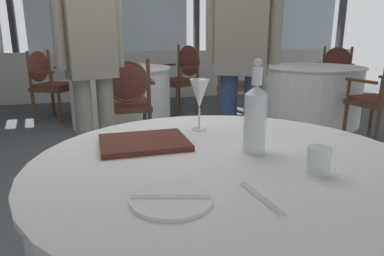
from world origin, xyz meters
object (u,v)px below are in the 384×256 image
object	(u,v)px
side_plate	(171,199)
water_tumbler	(319,160)
dining_chair_1_2	(334,73)
diner_person_0	(91,61)
water_bottle	(255,116)
diner_person_1	(242,54)
dining_chair_1_0	(228,78)
wine_glass	(199,95)
dining_chair_0_0	(183,74)
dining_chair_0_2	(127,97)
dining_chair_0_1	(48,80)
menu_book	(144,142)

from	to	relation	value
side_plate	water_tumbler	bearing A→B (deg)	8.06
dining_chair_1_2	diner_person_0	distance (m)	3.99
water_bottle	water_tumbler	world-z (taller)	water_bottle
dining_chair_1_2	diner_person_1	distance (m)	3.40
water_tumbler	dining_chair_1_0	distance (m)	3.66
water_bottle	wine_glass	world-z (taller)	water_bottle
wine_glass	dining_chair_0_0	world-z (taller)	dining_chair_0_0
water_bottle	dining_chair_0_2	distance (m)	2.37
dining_chair_1_2	diner_person_0	xyz separation A→B (m)	(-3.53, -1.82, 0.37)
side_plate	dining_chair_0_1	size ratio (longest dim) A/B	0.22
water_bottle	dining_chair_0_1	size ratio (longest dim) A/B	0.34
dining_chair_0_1	dining_chair_1_0	bearing A→B (deg)	14.67
menu_book	diner_person_0	world-z (taller)	diner_person_0
dining_chair_1_2	dining_chair_0_2	bearing A→B (deg)	-18.09
dining_chair_0_1	dining_chair_1_0	size ratio (longest dim) A/B	0.97
wine_glass	diner_person_0	xyz separation A→B (m)	(-0.45, 1.42, 0.05)
diner_person_1	water_tumbler	bearing A→B (deg)	-162.14
dining_chair_0_0	diner_person_0	size ratio (longest dim) A/B	0.60
dining_chair_0_2	diner_person_0	bearing A→B (deg)	153.44
dining_chair_0_0	dining_chair_1_2	distance (m)	2.33
water_tumbler	diner_person_0	world-z (taller)	diner_person_0
water_bottle	dining_chair_1_0	distance (m)	3.49
dining_chair_0_1	dining_chair_0_2	bearing A→B (deg)	-29.97
water_bottle	dining_chair_0_0	size ratio (longest dim) A/B	0.32
wine_glass	dining_chair_0_1	size ratio (longest dim) A/B	0.23
dining_chair_0_1	dining_chair_0_2	xyz separation A→B (m)	(0.91, -1.59, -0.01)
dining_chair_0_1	dining_chair_0_2	distance (m)	1.84
water_bottle	dining_chair_0_2	bearing A→B (deg)	96.31
water_bottle	menu_book	bearing A→B (deg)	153.85
dining_chair_0_1	water_tumbler	bearing A→B (deg)	-42.73
side_plate	diner_person_0	size ratio (longest dim) A/B	0.12
water_bottle	water_tumbler	bearing A→B (deg)	-65.64
water_tumbler	dining_chair_1_0	bearing A→B (deg)	73.37
dining_chair_1_2	diner_person_1	xyz separation A→B (m)	(-2.49, -2.28, 0.43)
water_tumbler	dining_chair_0_1	bearing A→B (deg)	107.03
dining_chair_1_0	diner_person_0	bearing A→B (deg)	-117.02
wine_glass	dining_chair_1_2	size ratio (longest dim) A/B	0.22
water_bottle	dining_chair_0_1	bearing A→B (deg)	106.60
menu_book	diner_person_1	distance (m)	1.42
water_tumbler	dining_chair_0_1	distance (m)	4.35
dining_chair_1_0	side_plate	bearing A→B (deg)	-91.76
wine_glass	dining_chair_1_0	xyz separation A→B (m)	(1.25, 2.96, -0.32)
dining_chair_1_2	diner_person_0	size ratio (longest dim) A/B	0.58
menu_book	wine_glass	bearing A→B (deg)	29.51
dining_chair_0_0	diner_person_0	xyz separation A→B (m)	(-1.23, -2.17, 0.36)
dining_chair_0_0	diner_person_1	xyz separation A→B (m)	(-0.18, -2.63, 0.42)
dining_chair_1_0	menu_book	bearing A→B (deg)	-94.83
water_tumbler	diner_person_1	size ratio (longest dim) A/B	0.05
wine_glass	dining_chair_0_1	world-z (taller)	wine_glass
dining_chair_0_0	dining_chair_1_0	world-z (taller)	dining_chair_0_0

